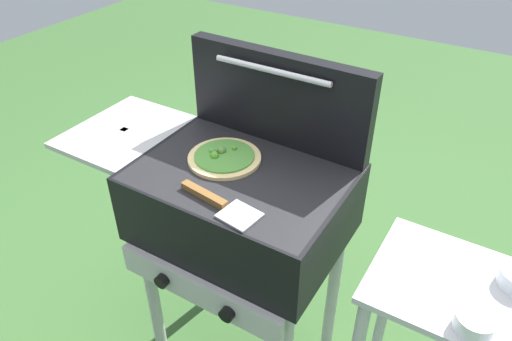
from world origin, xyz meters
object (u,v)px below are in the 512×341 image
prep_table (440,340)px  grill (238,207)px  pizza_veggie (224,157)px  topping_bowl_near (474,323)px  spatula (218,203)px

prep_table → grill: bearing=-179.6°
prep_table → pizza_veggie: bearing=178.2°
grill → topping_bowl_near: size_ratio=10.46×
pizza_veggie → prep_table: bearing=-1.8°
grill → spatula: (0.05, -0.17, 0.15)m
prep_table → topping_bowl_near: topping_bowl_near is taller
grill → topping_bowl_near: grill is taller
pizza_veggie → prep_table: (0.74, -0.02, -0.35)m
grill → pizza_veggie: size_ratio=4.21×
grill → topping_bowl_near: (0.73, -0.12, 0.05)m
grill → prep_table: 0.70m
pizza_veggie → prep_table: pizza_veggie is taller
grill → prep_table: grill is taller
grill → pizza_veggie: 0.17m
pizza_veggie → topping_bowl_near: size_ratio=2.49×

